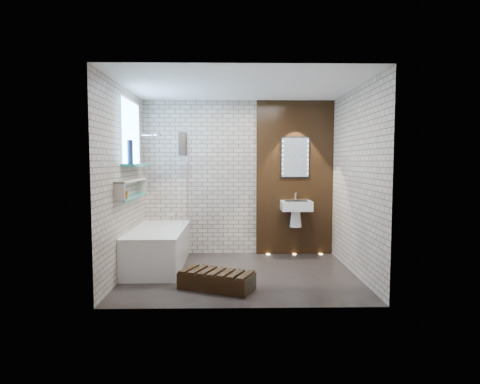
{
  "coord_description": "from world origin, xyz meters",
  "views": [
    {
      "loc": [
        -0.11,
        -5.56,
        1.59
      ],
      "look_at": [
        0.0,
        0.15,
        1.15
      ],
      "focal_mm": 30.23,
      "sensor_mm": 36.0,
      "label": 1
    }
  ],
  "objects_px": {
    "bath_screen": "(185,180)",
    "walnut_step": "(217,281)",
    "washbasin": "(296,209)",
    "led_mirror": "(295,157)",
    "bathtub": "(158,247)"
  },
  "relations": [
    {
      "from": "washbasin",
      "to": "led_mirror",
      "type": "height_order",
      "value": "led_mirror"
    },
    {
      "from": "bathtub",
      "to": "led_mirror",
      "type": "bearing_deg",
      "value": 19.78
    },
    {
      "from": "bath_screen",
      "to": "led_mirror",
      "type": "xyz_separation_m",
      "value": [
        1.82,
        0.34,
        0.37
      ]
    },
    {
      "from": "bath_screen",
      "to": "washbasin",
      "type": "relative_size",
      "value": 2.41
    },
    {
      "from": "bath_screen",
      "to": "walnut_step",
      "type": "distance_m",
      "value": 2.01
    },
    {
      "from": "bathtub",
      "to": "bath_screen",
      "type": "bearing_deg",
      "value": 51.1
    },
    {
      "from": "washbasin",
      "to": "walnut_step",
      "type": "bearing_deg",
      "value": -126.28
    },
    {
      "from": "walnut_step",
      "to": "bath_screen",
      "type": "bearing_deg",
      "value": 110.27
    },
    {
      "from": "washbasin",
      "to": "led_mirror",
      "type": "xyz_separation_m",
      "value": [
        0.0,
        0.16,
        0.86
      ]
    },
    {
      "from": "led_mirror",
      "to": "bathtub",
      "type": "bearing_deg",
      "value": -160.22
    },
    {
      "from": "bathtub",
      "to": "walnut_step",
      "type": "relative_size",
      "value": 1.92
    },
    {
      "from": "bathtub",
      "to": "walnut_step",
      "type": "height_order",
      "value": "bathtub"
    },
    {
      "from": "washbasin",
      "to": "walnut_step",
      "type": "height_order",
      "value": "washbasin"
    },
    {
      "from": "led_mirror",
      "to": "walnut_step",
      "type": "xyz_separation_m",
      "value": [
        -1.26,
        -1.87,
        -1.55
      ]
    },
    {
      "from": "washbasin",
      "to": "bathtub",
      "type": "bearing_deg",
      "value": -163.99
    }
  ]
}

